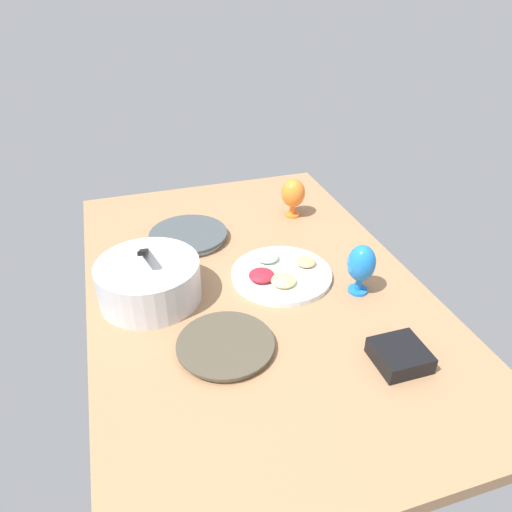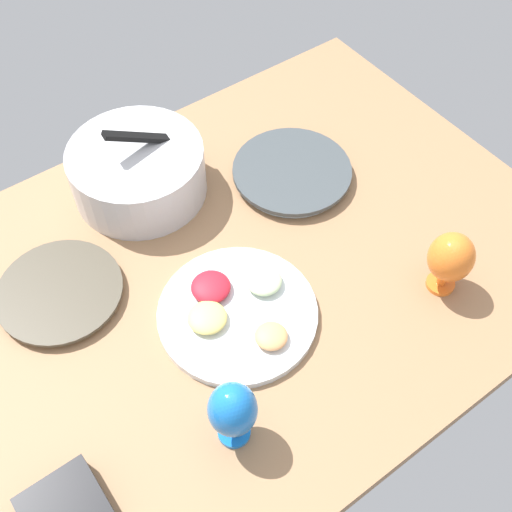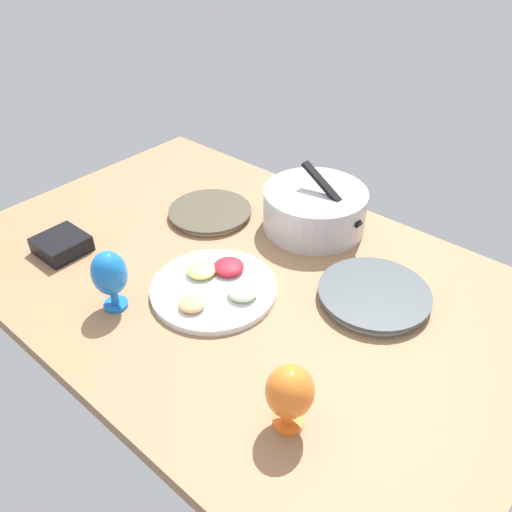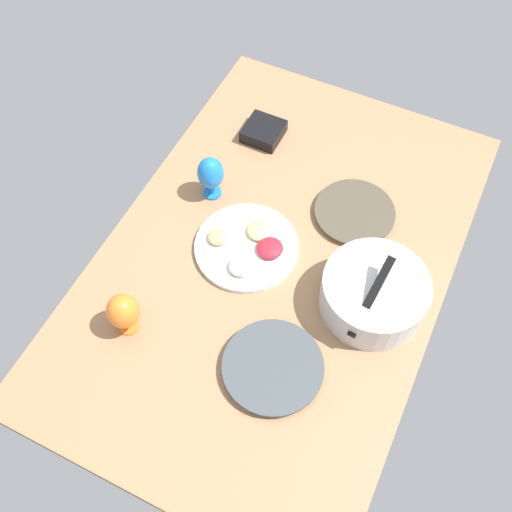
{
  "view_description": "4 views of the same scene",
  "coord_description": "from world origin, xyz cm",
  "px_view_note": "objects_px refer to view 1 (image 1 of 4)",
  "views": [
    {
      "loc": [
        -120.58,
        37.28,
        91.06
      ],
      "look_at": [
        8.42,
        -3.41,
        4.79
      ],
      "focal_mm": 33.72,
      "sensor_mm": 36.0,
      "label": 1
    },
    {
      "loc": [
        -36.34,
        -67.77,
        113.38
      ],
      "look_at": [
        10.98,
        -2.46,
        4.79
      ],
      "focal_mm": 44.78,
      "sensor_mm": 36.0,
      "label": 2
    },
    {
      "loc": [
        75.83,
        -79.62,
        87.52
      ],
      "look_at": [
        3.3,
        4.34,
        4.79
      ],
      "focal_mm": 35.77,
      "sensor_mm": 36.0,
      "label": 3
    },
    {
      "loc": [
        93.95,
        38.4,
        163.31
      ],
      "look_at": [
        4.85,
        -4.64,
        4.79
      ],
      "focal_mm": 42.79,
      "sensor_mm": 36.0,
      "label": 4
    }
  ],
  "objects_px": {
    "dinner_plate_left": "(226,345)",
    "mixing_bowl": "(149,279)",
    "fruit_platter": "(280,273)",
    "square_bowl_black": "(400,355)",
    "dinner_plate_right": "(188,236)",
    "hurricane_glass_blue": "(361,265)",
    "hurricane_glass_orange": "(293,194)"
  },
  "relations": [
    {
      "from": "mixing_bowl",
      "to": "fruit_platter",
      "type": "bearing_deg",
      "value": -92.03
    },
    {
      "from": "dinner_plate_left",
      "to": "hurricane_glass_blue",
      "type": "xyz_separation_m",
      "value": [
        0.12,
        -0.46,
        0.09
      ]
    },
    {
      "from": "hurricane_glass_blue",
      "to": "mixing_bowl",
      "type": "bearing_deg",
      "value": 75.28
    },
    {
      "from": "dinner_plate_left",
      "to": "square_bowl_black",
      "type": "xyz_separation_m",
      "value": [
        -0.19,
        -0.42,
        0.02
      ]
    },
    {
      "from": "dinner_plate_right",
      "to": "square_bowl_black",
      "type": "relative_size",
      "value": 2.2
    },
    {
      "from": "mixing_bowl",
      "to": "hurricane_glass_orange",
      "type": "relative_size",
      "value": 2.07
    },
    {
      "from": "fruit_platter",
      "to": "hurricane_glass_orange",
      "type": "xyz_separation_m",
      "value": [
        0.39,
        -0.2,
        0.08
      ]
    },
    {
      "from": "dinner_plate_left",
      "to": "mixing_bowl",
      "type": "distance_m",
      "value": 0.34
    },
    {
      "from": "fruit_platter",
      "to": "hurricane_glass_blue",
      "type": "relative_size",
      "value": 1.99
    },
    {
      "from": "fruit_platter",
      "to": "hurricane_glass_blue",
      "type": "distance_m",
      "value": 0.27
    },
    {
      "from": "dinner_plate_right",
      "to": "hurricane_glass_orange",
      "type": "distance_m",
      "value": 0.45
    },
    {
      "from": "dinner_plate_right",
      "to": "hurricane_glass_blue",
      "type": "bearing_deg",
      "value": -137.04
    },
    {
      "from": "dinner_plate_left",
      "to": "dinner_plate_right",
      "type": "distance_m",
      "value": 0.61
    },
    {
      "from": "dinner_plate_left",
      "to": "fruit_platter",
      "type": "height_order",
      "value": "fruit_platter"
    },
    {
      "from": "hurricane_glass_blue",
      "to": "square_bowl_black",
      "type": "distance_m",
      "value": 0.32
    },
    {
      "from": "mixing_bowl",
      "to": "square_bowl_black",
      "type": "xyz_separation_m",
      "value": [
        -0.47,
        -0.58,
        -0.04
      ]
    },
    {
      "from": "dinner_plate_left",
      "to": "mixing_bowl",
      "type": "height_order",
      "value": "mixing_bowl"
    },
    {
      "from": "dinner_plate_right",
      "to": "square_bowl_black",
      "type": "distance_m",
      "value": 0.89
    },
    {
      "from": "hurricane_glass_blue",
      "to": "dinner_plate_right",
      "type": "bearing_deg",
      "value": 42.96
    },
    {
      "from": "dinner_plate_left",
      "to": "hurricane_glass_orange",
      "type": "height_order",
      "value": "hurricane_glass_orange"
    },
    {
      "from": "dinner_plate_right",
      "to": "dinner_plate_left",
      "type": "bearing_deg",
      "value": 178.68
    },
    {
      "from": "fruit_platter",
      "to": "square_bowl_black",
      "type": "distance_m",
      "value": 0.49
    },
    {
      "from": "dinner_plate_left",
      "to": "fruit_platter",
      "type": "distance_m",
      "value": 0.38
    },
    {
      "from": "square_bowl_black",
      "to": "dinner_plate_right",
      "type": "bearing_deg",
      "value": 27.1
    },
    {
      "from": "fruit_platter",
      "to": "hurricane_glass_orange",
      "type": "bearing_deg",
      "value": -26.32
    },
    {
      "from": "dinner_plate_right",
      "to": "fruit_platter",
      "type": "relative_size",
      "value": 0.87
    },
    {
      "from": "mixing_bowl",
      "to": "square_bowl_black",
      "type": "distance_m",
      "value": 0.75
    },
    {
      "from": "dinner_plate_left",
      "to": "hurricane_glass_blue",
      "type": "distance_m",
      "value": 0.49
    },
    {
      "from": "dinner_plate_left",
      "to": "mixing_bowl",
      "type": "bearing_deg",
      "value": 29.41
    },
    {
      "from": "hurricane_glass_orange",
      "to": "square_bowl_black",
      "type": "bearing_deg",
      "value": 177.82
    },
    {
      "from": "dinner_plate_left",
      "to": "dinner_plate_right",
      "type": "height_order",
      "value": "dinner_plate_right"
    },
    {
      "from": "dinner_plate_left",
      "to": "hurricane_glass_blue",
      "type": "relative_size",
      "value": 1.59
    }
  ]
}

